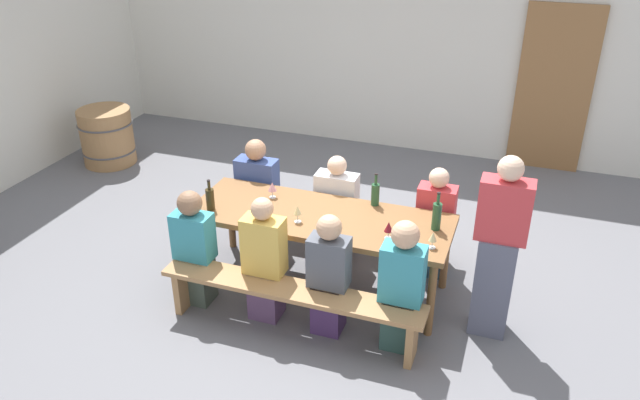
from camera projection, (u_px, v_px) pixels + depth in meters
The scene contains 22 objects.
ground_plane at pixel (320, 285), 5.84m from camera, with size 24.00×24.00×0.00m, color slate.
back_wall at pixel (413, 32), 8.17m from camera, with size 14.00×0.20×3.20m, color silver.
wooden_door at pixel (554, 90), 7.76m from camera, with size 0.90×0.06×2.10m, color olive.
tasting_table at pixel (320, 222), 5.53m from camera, with size 2.33×0.84×0.75m.
bench_near at pixel (291, 297), 5.08m from camera, with size 2.23×0.30×0.45m.
bench_far at pixel (344, 216), 6.28m from camera, with size 2.23×0.30×0.45m.
wine_bottle_0 at pixel (210, 199), 5.54m from camera, with size 0.08×0.08×0.29m.
wine_bottle_1 at pixel (437, 216), 5.22m from camera, with size 0.08×0.08×0.35m.
wine_bottle_2 at pixel (375, 194), 5.62m from camera, with size 0.08×0.08×0.31m.
wine_glass_0 at pixel (389, 227), 5.10m from camera, with size 0.07×0.07×0.15m.
wine_glass_1 at pixel (298, 211), 5.34m from camera, with size 0.07×0.07×0.16m.
wine_glass_2 at pixel (433, 237), 4.97m from camera, with size 0.07×0.07×0.15m.
wine_glass_3 at pixel (272, 187), 5.75m from camera, with size 0.08×0.08×0.16m.
seated_guest_near_0 at pixel (195, 249), 5.41m from camera, with size 0.34×0.24×1.09m.
seated_guest_near_1 at pixel (265, 262), 5.20m from camera, with size 0.35×0.24×1.14m.
seated_guest_near_2 at pixel (329, 277), 5.04m from camera, with size 0.33×0.24×1.09m.
seated_guest_near_3 at pixel (401, 288), 4.85m from camera, with size 0.34×0.24×1.15m.
seated_guest_far_0 at pixel (258, 194), 6.34m from camera, with size 0.42×0.24×1.13m.
seated_guest_far_1 at pixel (336, 210), 6.10m from camera, with size 0.41×0.24×1.08m.
seated_guest_far_2 at pixel (435, 225), 5.80m from camera, with size 0.35×0.24×1.10m.
standing_host at pixel (498, 252), 4.93m from camera, with size 0.40×0.24×1.59m.
wine_barrel at pixel (107, 136), 8.20m from camera, with size 0.71×0.71×0.74m.
Camera 1 is at (1.61, -4.54, 3.40)m, focal length 34.94 mm.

